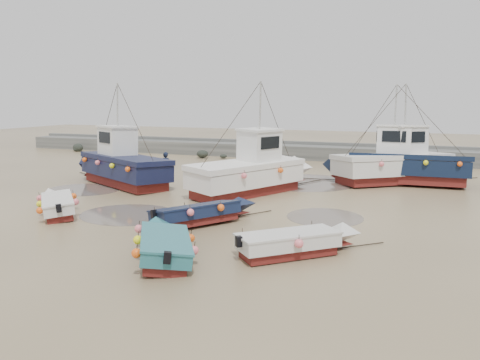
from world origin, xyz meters
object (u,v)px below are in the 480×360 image
(cabin_boat_1, at_px, (254,170))
(dinghy_1, at_px, (204,211))
(person, at_px, (167,181))
(dinghy_3, at_px, (298,240))
(cabin_boat_2, at_px, (398,163))
(dinghy_2, at_px, (162,242))
(cabin_boat_0, at_px, (119,163))
(cabin_boat_3, at_px, (400,162))
(dinghy_0, at_px, (58,202))

(cabin_boat_1, bearing_deg, dinghy_1, -61.64)
(person, bearing_deg, dinghy_3, 137.90)
(cabin_boat_1, height_order, cabin_boat_2, same)
(dinghy_1, xyz_separation_m, dinghy_2, (0.57, -4.47, 0.01))
(cabin_boat_2, relative_size, person, 5.35)
(cabin_boat_2, bearing_deg, cabin_boat_0, 108.68)
(dinghy_2, height_order, dinghy_3, same)
(cabin_boat_3, bearing_deg, cabin_boat_2, -48.21)
(dinghy_0, relative_size, dinghy_1, 0.85)
(cabin_boat_0, distance_m, cabin_boat_2, 17.41)
(dinghy_2, bearing_deg, dinghy_1, 65.75)
(dinghy_1, bearing_deg, cabin_boat_3, 95.21)
(dinghy_3, bearing_deg, cabin_boat_1, 165.33)
(dinghy_2, xyz_separation_m, cabin_boat_0, (-9.46, 11.03, 0.78))
(cabin_boat_1, height_order, person, cabin_boat_1)
(dinghy_3, bearing_deg, dinghy_0, -140.44)
(dinghy_3, relative_size, cabin_boat_1, 0.49)
(cabin_boat_3, bearing_deg, person, -108.12)
(dinghy_3, bearing_deg, person, -176.11)
(cabin_boat_1, xyz_separation_m, cabin_boat_3, (7.59, 6.40, -0.00))
(cabin_boat_0, xyz_separation_m, cabin_boat_2, (16.22, 6.32, 0.00))
(dinghy_1, height_order, dinghy_3, same)
(dinghy_3, xyz_separation_m, cabin_boat_2, (2.55, 15.50, 0.78))
(dinghy_1, distance_m, person, 11.06)
(cabin_boat_3, bearing_deg, dinghy_2, -57.44)
(dinghy_2, distance_m, cabin_boat_3, 19.17)
(dinghy_0, distance_m, cabin_boat_0, 7.62)
(person, bearing_deg, cabin_boat_1, 167.96)
(dinghy_1, bearing_deg, dinghy_0, -139.26)
(dinghy_1, distance_m, cabin_boat_0, 11.08)
(cabin_boat_1, distance_m, person, 7.00)
(cabin_boat_3, bearing_deg, cabin_boat_1, -86.28)
(cabin_boat_0, distance_m, cabin_boat_3, 17.71)
(dinghy_0, height_order, cabin_boat_1, cabin_boat_1)
(dinghy_0, distance_m, cabin_boat_1, 10.51)
(dinghy_3, height_order, cabin_boat_2, cabin_boat_2)
(dinghy_0, bearing_deg, dinghy_2, -69.37)
(cabin_boat_3, height_order, person, cabin_boat_3)
(person, bearing_deg, cabin_boat_2, -161.33)
(dinghy_1, bearing_deg, cabin_boat_0, 177.83)
(dinghy_2, bearing_deg, dinghy_0, 123.09)
(dinghy_2, xyz_separation_m, person, (-7.38, 13.17, -0.55))
(dinghy_0, height_order, cabin_boat_3, cabin_boat_3)
(dinghy_1, relative_size, cabin_boat_3, 0.59)
(dinghy_0, distance_m, dinghy_1, 7.18)
(dinghy_3, distance_m, cabin_boat_2, 15.72)
(dinghy_1, xyz_separation_m, cabin_boat_1, (-0.15, 7.01, 0.79))
(cabin_boat_0, bearing_deg, person, -17.33)
(dinghy_1, bearing_deg, dinghy_2, -48.52)
(cabin_boat_0, bearing_deg, dinghy_1, -99.52)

